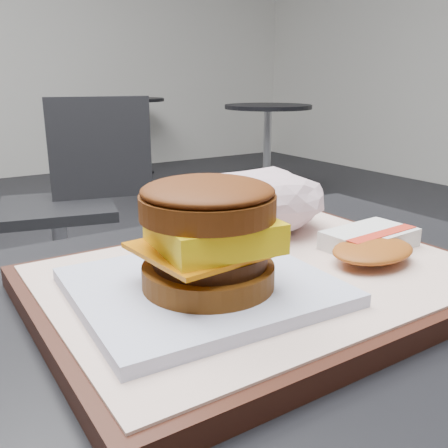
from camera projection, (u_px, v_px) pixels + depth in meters
serving_tray at (262, 281)px, 0.44m from camera, size 0.38×0.28×0.02m
breakfast_sandwich at (207, 247)px, 0.37m from camera, size 0.20×0.18×0.09m
hash_brown at (371, 244)px, 0.47m from camera, size 0.12×0.10×0.02m
crumpled_wrapper at (261, 201)px, 0.54m from camera, size 0.15×0.12×0.07m
neighbor_chair at (73, 194)px, 1.96m from camera, size 0.64×0.51×0.88m
bg_table_near at (268, 130)px, 3.82m from camera, size 0.66×0.66×0.75m
bg_table_far at (132, 117)px, 4.98m from camera, size 0.66×0.66×0.75m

